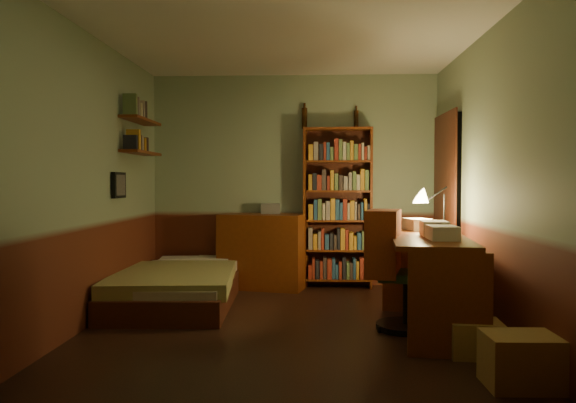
{
  "coord_description": "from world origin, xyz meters",
  "views": [
    {
      "loc": [
        0.23,
        -4.96,
        1.28
      ],
      "look_at": [
        0.0,
        0.25,
        1.1
      ],
      "focal_mm": 35.0,
      "sensor_mm": 36.0,
      "label": 1
    }
  ],
  "objects_px": {
    "office_chair": "(406,265)",
    "cardboard_box_a": "(521,361)",
    "bed": "(179,273)",
    "dresser": "(263,251)",
    "desk_lamp": "(444,198)",
    "desk": "(429,284)",
    "bookshelf": "(338,208)",
    "cardboard_box_b": "(475,338)",
    "mini_stereo": "(271,208)"
  },
  "relations": [
    {
      "from": "office_chair",
      "to": "cardboard_box_a",
      "type": "xyz_separation_m",
      "value": [
        0.49,
        -1.34,
        -0.4
      ]
    },
    {
      "from": "bed",
      "to": "cardboard_box_a",
      "type": "bearing_deg",
      "value": -42.69
    },
    {
      "from": "dresser",
      "to": "office_chair",
      "type": "relative_size",
      "value": 0.89
    },
    {
      "from": "desk_lamp",
      "to": "desk",
      "type": "bearing_deg",
      "value": -98.7
    },
    {
      "from": "bookshelf",
      "to": "desk_lamp",
      "type": "relative_size",
      "value": 3.15
    },
    {
      "from": "office_chair",
      "to": "desk_lamp",
      "type": "bearing_deg",
      "value": 69.77
    },
    {
      "from": "bed",
      "to": "cardboard_box_b",
      "type": "bearing_deg",
      "value": -35.31
    },
    {
      "from": "dresser",
      "to": "bookshelf",
      "type": "distance_m",
      "value": 1.05
    },
    {
      "from": "dresser",
      "to": "desk_lamp",
      "type": "bearing_deg",
      "value": -18.27
    },
    {
      "from": "desk_lamp",
      "to": "cardboard_box_b",
      "type": "relative_size",
      "value": 1.66
    },
    {
      "from": "desk",
      "to": "desk_lamp",
      "type": "height_order",
      "value": "desk_lamp"
    },
    {
      "from": "desk_lamp",
      "to": "cardboard_box_b",
      "type": "distance_m",
      "value": 1.75
    },
    {
      "from": "bookshelf",
      "to": "bed",
      "type": "bearing_deg",
      "value": -148.25
    },
    {
      "from": "dresser",
      "to": "office_chair",
      "type": "height_order",
      "value": "office_chair"
    },
    {
      "from": "mini_stereo",
      "to": "cardboard_box_a",
      "type": "xyz_separation_m",
      "value": [
        1.82,
        -3.33,
        -0.79
      ]
    },
    {
      "from": "bookshelf",
      "to": "office_chair",
      "type": "bearing_deg",
      "value": -72.58
    },
    {
      "from": "desk_lamp",
      "to": "dresser",
      "type": "bearing_deg",
      "value": 161.77
    },
    {
      "from": "bed",
      "to": "mini_stereo",
      "type": "height_order",
      "value": "mini_stereo"
    },
    {
      "from": "cardboard_box_a",
      "to": "bookshelf",
      "type": "bearing_deg",
      "value": 106.85
    },
    {
      "from": "desk",
      "to": "office_chair",
      "type": "height_order",
      "value": "office_chair"
    },
    {
      "from": "mini_stereo",
      "to": "bookshelf",
      "type": "bearing_deg",
      "value": -6.45
    },
    {
      "from": "bed",
      "to": "mini_stereo",
      "type": "bearing_deg",
      "value": 45.56
    },
    {
      "from": "bookshelf",
      "to": "mini_stereo",
      "type": "bearing_deg",
      "value": -179.9
    },
    {
      "from": "desk_lamp",
      "to": "office_chair",
      "type": "xyz_separation_m",
      "value": [
        -0.48,
        -0.72,
        -0.56
      ]
    },
    {
      "from": "dresser",
      "to": "bookshelf",
      "type": "height_order",
      "value": "bookshelf"
    },
    {
      "from": "mini_stereo",
      "to": "bookshelf",
      "type": "distance_m",
      "value": 0.82
    },
    {
      "from": "bed",
      "to": "desk_lamp",
      "type": "relative_size",
      "value": 3.43
    },
    {
      "from": "dresser",
      "to": "desk",
      "type": "distance_m",
      "value": 2.48
    },
    {
      "from": "desk",
      "to": "cardboard_box_b",
      "type": "xyz_separation_m",
      "value": [
        0.2,
        -0.68,
        -0.28
      ]
    },
    {
      "from": "bookshelf",
      "to": "office_chair",
      "type": "height_order",
      "value": "bookshelf"
    },
    {
      "from": "desk_lamp",
      "to": "bed",
      "type": "bearing_deg",
      "value": -172.97
    },
    {
      "from": "bed",
      "to": "cardboard_box_b",
      "type": "distance_m",
      "value": 3.13
    },
    {
      "from": "bed",
      "to": "office_chair",
      "type": "bearing_deg",
      "value": -26.18
    },
    {
      "from": "dresser",
      "to": "cardboard_box_a",
      "type": "height_order",
      "value": "dresser"
    },
    {
      "from": "dresser",
      "to": "cardboard_box_a",
      "type": "xyz_separation_m",
      "value": [
        1.9,
        -3.2,
        -0.28
      ]
    },
    {
      "from": "bed",
      "to": "office_chair",
      "type": "xyz_separation_m",
      "value": [
        2.23,
        -1.0,
        0.25
      ]
    },
    {
      "from": "bed",
      "to": "office_chair",
      "type": "relative_size",
      "value": 1.87
    },
    {
      "from": "mini_stereo",
      "to": "bed",
      "type": "bearing_deg",
      "value": -136.06
    },
    {
      "from": "dresser",
      "to": "mini_stereo",
      "type": "xyz_separation_m",
      "value": [
        0.08,
        0.12,
        0.51
      ]
    },
    {
      "from": "office_chair",
      "to": "cardboard_box_b",
      "type": "relative_size",
      "value": 3.05
    },
    {
      "from": "mini_stereo",
      "to": "bookshelf",
      "type": "xyz_separation_m",
      "value": [
        0.82,
        -0.04,
        0.01
      ]
    },
    {
      "from": "dresser",
      "to": "cardboard_box_a",
      "type": "distance_m",
      "value": 3.73
    },
    {
      "from": "bed",
      "to": "cardboard_box_a",
      "type": "relative_size",
      "value": 4.78
    },
    {
      "from": "mini_stereo",
      "to": "dresser",
      "type": "bearing_deg",
      "value": -127.7
    },
    {
      "from": "dresser",
      "to": "cardboard_box_b",
      "type": "relative_size",
      "value": 2.72
    },
    {
      "from": "desk_lamp",
      "to": "cardboard_box_b",
      "type": "bearing_deg",
      "value": -81.02
    },
    {
      "from": "cardboard_box_a",
      "to": "office_chair",
      "type": "bearing_deg",
      "value": 110.15
    },
    {
      "from": "bed",
      "to": "desk",
      "type": "relative_size",
      "value": 1.39
    },
    {
      "from": "bed",
      "to": "bookshelf",
      "type": "height_order",
      "value": "bookshelf"
    },
    {
      "from": "mini_stereo",
      "to": "bookshelf",
      "type": "relative_size",
      "value": 0.12
    }
  ]
}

